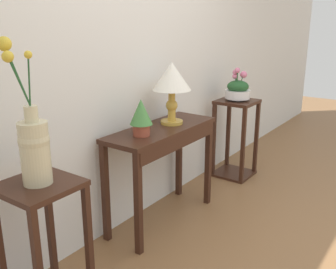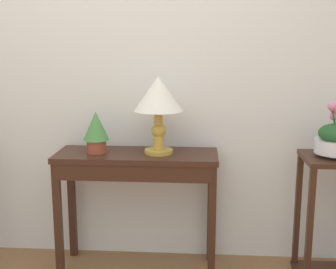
{
  "view_description": "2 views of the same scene",
  "coord_description": "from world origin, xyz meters",
  "px_view_note": "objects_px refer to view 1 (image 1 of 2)",
  "views": [
    {
      "loc": [
        -2.27,
        -0.49,
        1.61
      ],
      "look_at": [
        0.06,
        1.17,
        0.74
      ],
      "focal_mm": 41.55,
      "sensor_mm": 36.0,
      "label": 1
    },
    {
      "loc": [
        0.44,
        -1.5,
        1.48
      ],
      "look_at": [
        0.25,
        1.26,
        0.91
      ],
      "focal_mm": 47.77,
      "sensor_mm": 36.0,
      "label": 2
    }
  ],
  "objects_px": {
    "table_lamp": "(172,80)",
    "flower_vase_tall_left": "(33,143)",
    "planter_bowl_wide_right": "(238,89)",
    "potted_plant_on_console": "(141,116)",
    "pedestal_stand_right": "(235,139)",
    "pedestal_stand_left": "(46,251)",
    "console_table": "(164,144)"
  },
  "relations": [
    {
      "from": "console_table",
      "to": "potted_plant_on_console",
      "type": "height_order",
      "value": "potted_plant_on_console"
    },
    {
      "from": "pedestal_stand_right",
      "to": "planter_bowl_wide_right",
      "type": "relative_size",
      "value": 2.45
    },
    {
      "from": "console_table",
      "to": "planter_bowl_wide_right",
      "type": "xyz_separation_m",
      "value": [
        1.21,
        -0.03,
        0.26
      ]
    },
    {
      "from": "potted_plant_on_console",
      "to": "pedestal_stand_right",
      "type": "height_order",
      "value": "potted_plant_on_console"
    },
    {
      "from": "table_lamp",
      "to": "pedestal_stand_right",
      "type": "distance_m",
      "value": 1.3
    },
    {
      "from": "potted_plant_on_console",
      "to": "planter_bowl_wide_right",
      "type": "height_order",
      "value": "planter_bowl_wide_right"
    },
    {
      "from": "table_lamp",
      "to": "pedestal_stand_left",
      "type": "bearing_deg",
      "value": -175.32
    },
    {
      "from": "table_lamp",
      "to": "console_table",
      "type": "bearing_deg",
      "value": -171.29
    },
    {
      "from": "flower_vase_tall_left",
      "to": "pedestal_stand_right",
      "type": "xyz_separation_m",
      "value": [
        2.43,
        0.05,
        -0.61
      ]
    },
    {
      "from": "table_lamp",
      "to": "pedestal_stand_right",
      "type": "xyz_separation_m",
      "value": [
        1.07,
        -0.06,
        -0.74
      ]
    },
    {
      "from": "pedestal_stand_left",
      "to": "flower_vase_tall_left",
      "type": "height_order",
      "value": "flower_vase_tall_left"
    },
    {
      "from": "flower_vase_tall_left",
      "to": "potted_plant_on_console",
      "type": "bearing_deg",
      "value": 5.87
    },
    {
      "from": "table_lamp",
      "to": "planter_bowl_wide_right",
      "type": "xyz_separation_m",
      "value": [
        1.07,
        -0.06,
        -0.22
      ]
    },
    {
      "from": "console_table",
      "to": "flower_vase_tall_left",
      "type": "relative_size",
      "value": 1.4
    },
    {
      "from": "table_lamp",
      "to": "planter_bowl_wide_right",
      "type": "height_order",
      "value": "table_lamp"
    },
    {
      "from": "flower_vase_tall_left",
      "to": "planter_bowl_wide_right",
      "type": "xyz_separation_m",
      "value": [
        2.43,
        0.05,
        -0.09
      ]
    },
    {
      "from": "pedestal_stand_left",
      "to": "pedestal_stand_right",
      "type": "distance_m",
      "value": 2.42
    },
    {
      "from": "potted_plant_on_console",
      "to": "pedestal_stand_right",
      "type": "bearing_deg",
      "value": -1.8
    },
    {
      "from": "pedestal_stand_right",
      "to": "potted_plant_on_console",
      "type": "bearing_deg",
      "value": 178.2
    },
    {
      "from": "potted_plant_on_console",
      "to": "planter_bowl_wide_right",
      "type": "distance_m",
      "value": 1.47
    },
    {
      "from": "table_lamp",
      "to": "flower_vase_tall_left",
      "type": "distance_m",
      "value": 1.36
    },
    {
      "from": "potted_plant_on_console",
      "to": "console_table",
      "type": "bearing_deg",
      "value": -2.6
    },
    {
      "from": "table_lamp",
      "to": "planter_bowl_wide_right",
      "type": "relative_size",
      "value": 1.47
    },
    {
      "from": "table_lamp",
      "to": "flower_vase_tall_left",
      "type": "height_order",
      "value": "flower_vase_tall_left"
    },
    {
      "from": "flower_vase_tall_left",
      "to": "planter_bowl_wide_right",
      "type": "distance_m",
      "value": 2.43
    },
    {
      "from": "pedestal_stand_right",
      "to": "console_table",
      "type": "bearing_deg",
      "value": 178.37
    },
    {
      "from": "console_table",
      "to": "pedestal_stand_left",
      "type": "bearing_deg",
      "value": -175.79
    },
    {
      "from": "table_lamp",
      "to": "flower_vase_tall_left",
      "type": "xyz_separation_m",
      "value": [
        -1.35,
        -0.11,
        -0.13
      ]
    },
    {
      "from": "console_table",
      "to": "planter_bowl_wide_right",
      "type": "relative_size",
      "value": 3.1
    },
    {
      "from": "table_lamp",
      "to": "flower_vase_tall_left",
      "type": "relative_size",
      "value": 0.66
    },
    {
      "from": "console_table",
      "to": "planter_bowl_wide_right",
      "type": "bearing_deg",
      "value": -1.63
    },
    {
      "from": "table_lamp",
      "to": "potted_plant_on_console",
      "type": "xyz_separation_m",
      "value": [
        -0.39,
        -0.01,
        -0.2
      ]
    }
  ]
}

